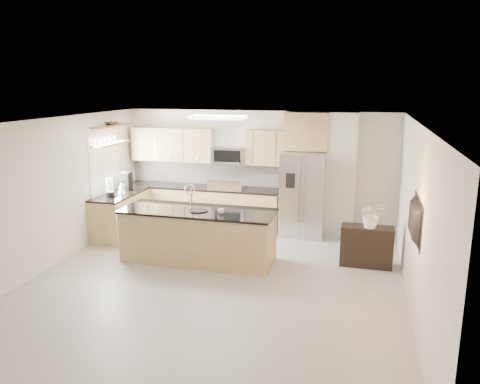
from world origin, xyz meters
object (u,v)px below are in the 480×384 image
(blender, at_px, (110,189))
(microwave, at_px, (229,155))
(refrigerator, at_px, (303,194))
(kettle, at_px, (122,188))
(credenza, at_px, (366,246))
(cup, at_px, (221,211))
(bowl, at_px, (112,122))
(flower_vase, at_px, (372,208))
(platter, at_px, (198,210))
(range, at_px, (228,208))
(island, at_px, (199,235))
(television, at_px, (411,220))
(coffee_maker, at_px, (126,181))

(blender, bearing_deg, microwave, 36.82)
(refrigerator, distance_m, kettle, 3.82)
(blender, height_order, kettle, blender)
(credenza, bearing_deg, cup, -164.24)
(bowl, relative_size, flower_vase, 0.53)
(platter, relative_size, flower_vase, 0.49)
(range, distance_m, refrigerator, 1.71)
(range, relative_size, platter, 3.34)
(microwave, relative_size, blender, 1.90)
(microwave, height_order, credenza, microwave)
(credenza, bearing_deg, island, -169.14)
(microwave, height_order, cup, microwave)
(credenza, relative_size, cup, 7.96)
(flower_vase, bearing_deg, kettle, 174.14)
(microwave, distance_m, flower_vase, 3.52)
(platter, bearing_deg, flower_vase, 10.10)
(credenza, height_order, flower_vase, flower_vase)
(credenza, height_order, bowl, bowl)
(cup, relative_size, kettle, 0.42)
(range, distance_m, television, 4.78)
(refrigerator, bearing_deg, range, 178.40)
(island, bearing_deg, television, -17.26)
(refrigerator, distance_m, flower_vase, 2.05)
(range, height_order, platter, range)
(bowl, bearing_deg, kettle, -34.05)
(flower_vase, bearing_deg, microwave, 151.07)
(blender, distance_m, kettle, 0.40)
(flower_vase, bearing_deg, coffee_maker, 170.66)
(bowl, relative_size, television, 0.35)
(kettle, relative_size, bowl, 0.72)
(refrigerator, height_order, bowl, bowl)
(kettle, bearing_deg, blender, -97.24)
(blender, bearing_deg, kettle, 82.76)
(microwave, xyz_separation_m, credenza, (2.98, -1.63, -1.27))
(platter, height_order, bowl, bowl)
(blender, bearing_deg, range, 34.56)
(cup, bearing_deg, credenza, 14.78)
(microwave, xyz_separation_m, cup, (0.50, -2.28, -0.63))
(bowl, xyz_separation_m, flower_vase, (5.29, -0.67, -1.31))
(microwave, height_order, refrigerator, microwave)
(platter, relative_size, bowl, 0.91)
(flower_vase, bearing_deg, blender, 178.59)
(cup, height_order, television, television)
(cup, height_order, bowl, bowl)
(cup, bearing_deg, bowl, 155.07)
(microwave, relative_size, credenza, 0.84)
(credenza, bearing_deg, television, -70.96)
(range, relative_size, television, 1.06)
(coffee_maker, relative_size, flower_vase, 0.55)
(bowl, bearing_deg, range, 21.44)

